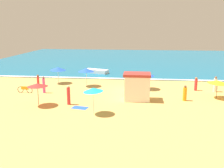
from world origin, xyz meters
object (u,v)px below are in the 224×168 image
object	(u,v)px
beach_umbrella_6	(86,70)
parked_bicycle	(25,89)
beachgoer_5	(215,85)
beach_umbrella_0	(218,82)
beach_umbrella_3	(58,69)
beach_umbrella_2	(146,74)
small_boat_0	(96,71)
lifeguard_cabana	(137,86)
beachgoer_4	(139,82)
beach_umbrella_5	(37,85)
beachgoer_2	(185,94)
beach_umbrella_1	(93,90)
beachgoer_6	(196,84)
beachgoer_3	(69,95)
beachgoer_0	(44,85)
beachgoer_1	(38,82)

from	to	relation	value
beach_umbrella_6	parked_bicycle	bearing A→B (deg)	-148.71
beachgoer_5	beach_umbrella_0	bearing A→B (deg)	-102.65
beach_umbrella_0	beach_umbrella_3	bearing A→B (deg)	164.94
beach_umbrella_0	beach_umbrella_2	world-z (taller)	beach_umbrella_2
parked_bicycle	small_boat_0	size ratio (longest dim) A/B	0.45
beach_umbrella_0	small_boat_0	world-z (taller)	beach_umbrella_0
lifeguard_cabana	beachgoer_4	xyz separation A→B (m)	(0.21, 6.79, -1.04)
beach_umbrella_5	beach_umbrella_6	xyz separation A→B (m)	(2.92, 8.13, 0.06)
beach_umbrella_5	beachgoer_2	distance (m)	14.45
beachgoer_2	small_boat_0	size ratio (longest dim) A/B	0.39
beach_umbrella_1	beach_umbrella_2	distance (m)	10.26
beach_umbrella_2	beach_umbrella_3	distance (m)	11.49
lifeguard_cabana	beach_umbrella_1	bearing A→B (deg)	-128.28
beach_umbrella_1	beach_umbrella_6	xyz separation A→B (m)	(-2.66, 9.86, -0.07)
beachgoer_4	beachgoer_6	size ratio (longest dim) A/B	0.52
beach_umbrella_0	beachgoer_3	xyz separation A→B (m)	(-14.76, -3.71, -0.84)
beach_umbrella_3	small_boat_0	world-z (taller)	beach_umbrella_3
beachgoer_5	beachgoer_0	bearing A→B (deg)	-172.51
lifeguard_cabana	beach_umbrella_6	xyz separation A→B (m)	(-6.30, 5.25, 0.67)
beach_umbrella_2	beachgoer_3	size ratio (longest dim) A/B	1.14
beach_umbrella_2	beachgoer_2	size ratio (longest dim) A/B	1.36
beach_umbrella_1	beach_umbrella_2	world-z (taller)	beach_umbrella_1
beach_umbrella_3	beach_umbrella_5	distance (m)	9.39
beachgoer_0	beachgoer_6	distance (m)	17.49
beach_umbrella_3	beachgoer_4	distance (m)	10.63
beach_umbrella_3	beach_umbrella_1	bearing A→B (deg)	-58.89
beach_umbrella_5	beachgoer_4	size ratio (longest dim) A/B	3.11
beach_umbrella_6	beachgoer_2	size ratio (longest dim) A/B	1.46
beach_umbrella_5	beach_umbrella_6	world-z (taller)	beach_umbrella_6
beach_umbrella_0	parked_bicycle	bearing A→B (deg)	-179.97
beachgoer_3	beachgoer_4	bearing A→B (deg)	53.60
beach_umbrella_3	beachgoer_6	world-z (taller)	beach_umbrella_3
beachgoer_0	beachgoer_6	world-z (taller)	beachgoer_0
beachgoer_2	lifeguard_cabana	bearing A→B (deg)	-177.63
lifeguard_cabana	beach_umbrella_3	bearing A→B (deg)	147.97
beachgoer_5	beachgoer_6	distance (m)	2.09
parked_bicycle	beachgoer_4	bearing A→B (deg)	22.72
beach_umbrella_2	small_boat_0	distance (m)	12.01
beach_umbrella_0	beach_umbrella_6	xyz separation A→B (m)	(-14.59, 3.81, 0.33)
beachgoer_3	beachgoer_4	size ratio (longest dim) A/B	2.28
lifeguard_cabana	beach_umbrella_5	bearing A→B (deg)	-162.65
lifeguard_cabana	beach_umbrella_3	xyz separation A→B (m)	(-10.30, 6.45, 0.54)
small_boat_0	beach_umbrella_6	bearing A→B (deg)	-88.67
lifeguard_cabana	beach_umbrella_6	bearing A→B (deg)	140.18
lifeguard_cabana	beachgoer_3	size ratio (longest dim) A/B	1.45
beach_umbrella_3	beachgoer_5	bearing A→B (deg)	-6.82
beach_umbrella_1	beachgoer_3	world-z (taller)	beach_umbrella_1
beach_umbrella_1	beachgoer_3	size ratio (longest dim) A/B	1.25
beach_umbrella_1	beachgoer_1	xyz separation A→B (m)	(-8.30, 8.31, -1.33)
beachgoer_4	small_boat_0	bearing A→B (deg)	133.78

